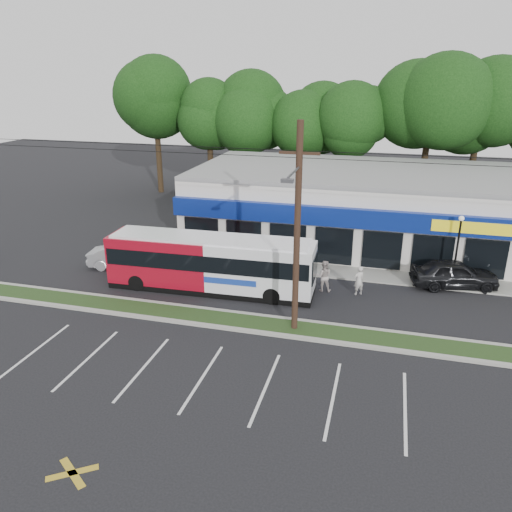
{
  "coord_description": "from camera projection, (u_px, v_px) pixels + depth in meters",
  "views": [
    {
      "loc": [
        6.83,
        -20.44,
        11.93
      ],
      "look_at": [
        -0.02,
        5.0,
        2.13
      ],
      "focal_mm": 35.0,
      "sensor_mm": 36.0,
      "label": 1
    }
  ],
  "objects": [
    {
      "name": "curb_north",
      "position": [
        241.0,
        313.0,
        25.97
      ],
      "size": [
        40.0,
        0.25,
        0.14
      ],
      "primitive_type": "cube",
      "color": "#9E9E93",
      "rests_on": "ground"
    },
    {
      "name": "utility_pole",
      "position": [
        293.0,
        224.0,
        22.58
      ],
      "size": [
        50.0,
        2.77,
        10.0
      ],
      "color": "black",
      "rests_on": "ground"
    },
    {
      "name": "pedestrian_b",
      "position": [
        324.0,
        276.0,
        28.52
      ],
      "size": [
        0.97,
        0.8,
        1.84
      ],
      "primitive_type": "imported",
      "rotation": [
        0.0,
        0.0,
        3.27
      ],
      "color": "#B6A8A4",
      "rests_on": "ground"
    },
    {
      "name": "grass_strip",
      "position": [
        236.0,
        321.0,
        25.2
      ],
      "size": [
        40.0,
        1.6,
        0.12
      ],
      "primitive_type": "cube",
      "color": "#1F3315",
      "rests_on": "ground"
    },
    {
      "name": "sidewalk",
      "position": [
        350.0,
        273.0,
        31.22
      ],
      "size": [
        32.0,
        2.2,
        0.1
      ],
      "primitive_type": "cube",
      "color": "#9E9E93",
      "rests_on": "ground"
    },
    {
      "name": "lamp_post",
      "position": [
        458.0,
        242.0,
        28.67
      ],
      "size": [
        0.3,
        0.3,
        4.25
      ],
      "color": "black",
      "rests_on": "ground"
    },
    {
      "name": "curb_south",
      "position": [
        231.0,
        329.0,
        24.43
      ],
      "size": [
        40.0,
        0.25,
        0.14
      ],
      "primitive_type": "cube",
      "color": "#9E9E93",
      "rests_on": "ground"
    },
    {
      "name": "pedestrian_a",
      "position": [
        359.0,
        281.0,
        28.06
      ],
      "size": [
        0.74,
        0.69,
        1.7
      ],
      "primitive_type": "imported",
      "rotation": [
        0.0,
        0.0,
        3.74
      ],
      "color": "beige",
      "rests_on": "ground"
    },
    {
      "name": "ground",
      "position": [
        230.0,
        331.0,
        24.32
      ],
      "size": [
        120.0,
        120.0,
        0.0
      ],
      "primitive_type": "plane",
      "color": "black",
      "rests_on": "ground"
    },
    {
      "name": "car_silver",
      "position": [
        126.0,
        256.0,
        31.92
      ],
      "size": [
        4.91,
        2.4,
        1.55
      ],
      "primitive_type": "imported",
      "rotation": [
        0.0,
        0.0,
        1.74
      ],
      "color": "#9D9FA4",
      "rests_on": "ground"
    },
    {
      "name": "strip_mall",
      "position": [
        368.0,
        206.0,
        36.45
      ],
      "size": [
        25.0,
        12.55,
        5.3
      ],
      "color": "silver",
      "rests_on": "ground"
    },
    {
      "name": "metrobus",
      "position": [
        211.0,
        262.0,
        28.42
      ],
      "size": [
        11.97,
        2.92,
        3.2
      ],
      "rotation": [
        0.0,
        0.0,
        0.03
      ],
      "color": "maroon",
      "rests_on": "ground"
    },
    {
      "name": "tree_line",
      "position": [
        362.0,
        113.0,
        43.94
      ],
      "size": [
        46.76,
        6.76,
        11.83
      ],
      "color": "black",
      "rests_on": "ground"
    },
    {
      "name": "car_dark",
      "position": [
        454.0,
        274.0,
        29.03
      ],
      "size": [
        5.2,
        2.93,
        1.67
      ],
      "primitive_type": "imported",
      "rotation": [
        0.0,
        0.0,
        1.78
      ],
      "color": "black",
      "rests_on": "ground"
    }
  ]
}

